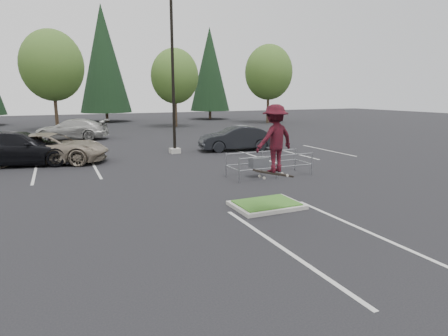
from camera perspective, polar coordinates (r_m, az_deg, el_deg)
name	(u,v)px	position (r m, az deg, el deg)	size (l,w,h in m)	color
ground	(266,207)	(12.46, 6.47, -5.89)	(120.00, 120.00, 0.00)	black
grass_median	(266,205)	(12.43, 6.48, -5.55)	(2.20, 1.60, 0.16)	gray
stall_lines	(174,174)	(17.31, -7.65, -0.99)	(22.62, 17.60, 0.01)	beige
light_pole	(173,78)	(23.19, -7.79, 13.46)	(0.70, 0.60, 10.12)	gray
decid_b	(52,68)	(40.81, -24.71, 13.71)	(5.89, 5.89, 9.64)	#38281C
decid_c	(175,78)	(41.86, -7.53, 13.46)	(5.12, 5.12, 8.38)	#38281C
decid_d	(268,74)	(47.22, 6.78, 14.03)	(5.76, 5.76, 9.43)	#38281C
conif_b	(103,59)	(51.25, -17.89, 15.53)	(6.38, 6.38, 14.50)	#38281C
conif_c	(210,69)	(53.72, -2.19, 14.77)	(5.50, 5.50, 12.50)	#38281C
cart_corral	(261,162)	(16.67, 5.70, 0.91)	(3.75, 1.36, 1.06)	gray
skateboarder	(275,139)	(10.93, 7.71, 4.40)	(1.38, 0.95, 2.18)	black
car_l_tan	(50,148)	(21.91, -24.98, 2.77)	(2.66, 5.78, 1.61)	gray
car_l_black	(18,148)	(21.98, -28.90, 2.63)	(2.45, 6.04, 1.75)	black
car_r_charc	(236,138)	(24.34, 1.89, 4.55)	(1.66, 4.77, 1.57)	black
car_far_silver	(73,129)	(32.36, -22.04, 5.49)	(2.29, 5.64, 1.64)	#ADADA8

